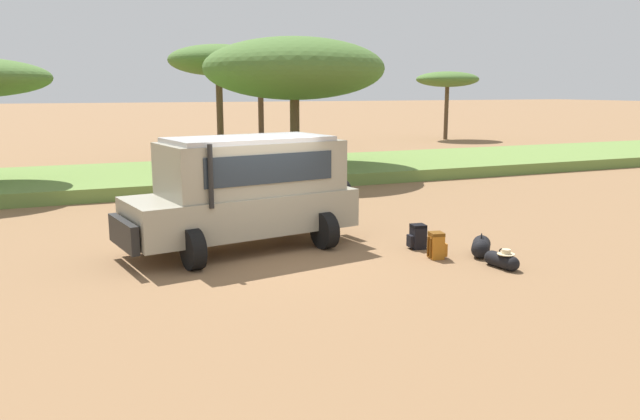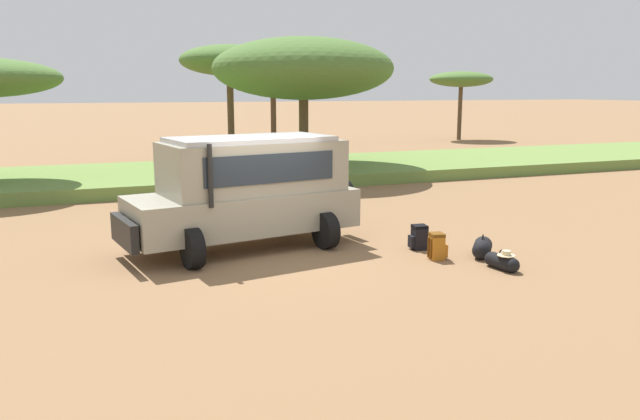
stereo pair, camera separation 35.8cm
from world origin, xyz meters
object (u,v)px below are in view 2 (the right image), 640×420
Objects in this scene: backpack_cluster_center at (419,237)px; acacia_tree_distant_right at (461,80)px; duffel_bag_low_black_case at (502,262)px; backpack_beside_front_wheel at (437,247)px; acacia_tree_centre_back at (229,61)px; acacia_tree_right_mid at (303,69)px; safari_vehicle at (247,189)px; duffel_bag_soft_canvas at (482,248)px; acacia_tree_far_right at (273,72)px.

backpack_cluster_center is 0.12× the size of acacia_tree_distant_right.
backpack_beside_front_wheel is at bearing 125.48° from duffel_bag_low_black_case.
acacia_tree_centre_back is 6.19m from acacia_tree_right_mid.
backpack_beside_front_wheel is 0.10× the size of acacia_tree_centre_back.
safari_vehicle is at bearing 139.88° from duffel_bag_low_black_case.
duffel_bag_soft_canvas is 0.12× the size of acacia_tree_far_right.
acacia_tree_centre_back is 10.13m from acacia_tree_far_right.
acacia_tree_far_right is (5.02, 26.95, 4.22)m from backpack_cluster_center.
safari_vehicle is 0.99× the size of acacia_tree_centre_back.
safari_vehicle is 0.76× the size of acacia_tree_right_mid.
acacia_tree_centre_back is (0.15, 18.07, 4.49)m from backpack_cluster_center.
acacia_tree_far_right is at bearing 77.44° from acacia_tree_right_mid.
acacia_tree_far_right reaches higher than backpack_cluster_center.
backpack_beside_front_wheel is at bearing -94.52° from backpack_cluster_center.
acacia_tree_right_mid is at bearing 81.97° from backpack_cluster_center.
duffel_bag_soft_canvas is (0.93, -1.01, -0.07)m from backpack_cluster_center.
acacia_tree_far_right reaches higher than safari_vehicle.
safari_vehicle is 4.24m from backpack_beside_front_wheel.
acacia_tree_right_mid is (1.78, 12.96, 3.96)m from backpack_beside_front_wheel.
duffel_bag_soft_canvas is 13.75m from acacia_tree_right_mid.
duffel_bag_soft_canvas is 0.14× the size of acacia_tree_centre_back.
duffel_bag_low_black_case is at bearing -94.04° from acacia_tree_right_mid.
backpack_cluster_center is 0.70× the size of duffel_bag_soft_canvas.
backpack_beside_front_wheel reaches higher than backpack_cluster_center.
acacia_tree_far_right is 13.02m from acacia_tree_distant_right.
acacia_tree_far_right is at bearing 79.46° from backpack_cluster_center.
acacia_tree_far_right is (4.30, 28.90, 4.33)m from duffel_bag_low_black_case.
safari_vehicle is 17.27m from acacia_tree_centre_back.
backpack_cluster_center is 2.08m from duffel_bag_low_black_case.
acacia_tree_far_right is at bearing 79.64° from backpack_beside_front_wheel.
backpack_beside_front_wheel reaches higher than duffel_bag_soft_canvas.
acacia_tree_far_right is at bearing 172.98° from acacia_tree_distant_right.
acacia_tree_right_mid is at bearing 82.20° from backpack_beside_front_wheel.
backpack_beside_front_wheel is at bearing -35.44° from safari_vehicle.
safari_vehicle is at bearing 144.56° from backpack_beside_front_wheel.
acacia_tree_centre_back is at bearing 92.33° from duffel_bag_soft_canvas.
backpack_cluster_center is 31.29m from acacia_tree_distant_right.
acacia_tree_distant_right is (16.22, 13.26, -0.15)m from acacia_tree_right_mid.
acacia_tree_far_right is (4.09, 27.96, 4.30)m from duffel_bag_soft_canvas.
acacia_tree_right_mid is at bearing -102.56° from acacia_tree_far_right.
acacia_tree_centre_back reaches higher than duffel_bag_low_black_case.
backpack_cluster_center is at bearing 85.48° from backpack_beside_front_wheel.
acacia_tree_distant_right is at bearing 48.14° from safari_vehicle.
acacia_tree_right_mid is (0.78, 13.12, 4.04)m from duffel_bag_soft_canvas.
acacia_tree_centre_back reaches higher than backpack_cluster_center.
safari_vehicle is 9.92× the size of backpack_beside_front_wheel.
acacia_tree_centre_back is (0.22, 18.92, 4.48)m from backpack_beside_front_wheel.
backpack_beside_front_wheel is 0.68× the size of duffel_bag_low_black_case.
acacia_tree_far_right is at bearing 81.54° from duffel_bag_low_black_case.
backpack_beside_front_wheel is at bearing -100.36° from acacia_tree_far_right.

